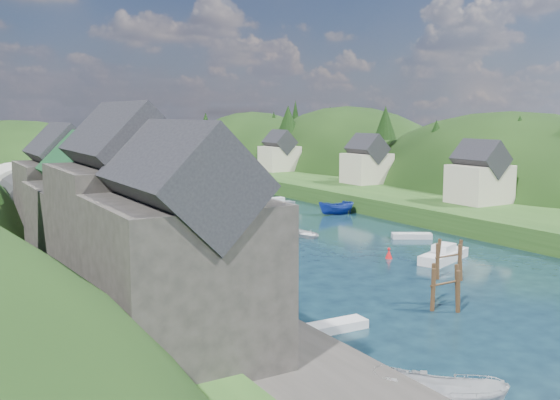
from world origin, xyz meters
TOP-DOWN VIEW (x-y plane):
  - ground at (0.00, 50.00)m, footprint 600.00×600.00m
  - hillside_right at (45.00, 75.00)m, footprint 36.00×245.56m
  - far_hills at (1.22, 174.01)m, footprint 103.00×68.00m
  - hill_trees at (-0.57, 64.85)m, footprint 92.59×147.55m
  - quay_left at (-24.00, 20.00)m, footprint 12.00×110.00m
  - terrace_left_grass at (-31.00, 20.00)m, footprint 12.00×110.00m
  - quayside_buildings at (-26.00, 6.39)m, footprint 8.00×35.84m
  - boat_sheds at (-26.00, 39.00)m, footprint 7.00×21.00m
  - terrace_right at (25.00, 40.00)m, footprint 16.00×120.00m
  - right_bank_cottages at (28.00, 48.33)m, footprint 9.00×59.24m
  - piling_cluster_near at (-4.23, -2.68)m, footprint 2.95×2.78m
  - piling_cluster_far at (2.40, 3.41)m, footprint 3.19×2.98m
  - channel_buoy_near at (2.57, 11.45)m, footprint 0.70×0.70m
  - channel_buoy_far at (-1.90, 21.56)m, footprint 0.70×0.70m
  - moored_boats at (-2.92, 19.56)m, footprint 36.46×93.90m

SIDE VIEW (x-z plane):
  - far_hills at x=1.22m, z-range -32.80..11.20m
  - hillside_right at x=45.00m, z-range -31.41..16.59m
  - ground at x=0.00m, z-range 0.00..0.00m
  - channel_buoy_near at x=2.57m, z-range -0.07..1.03m
  - channel_buoy_far at x=-1.90m, z-range -0.07..1.03m
  - moored_boats at x=-2.92m, z-range -0.58..1.86m
  - quay_left at x=-24.00m, z-range 0.00..2.00m
  - terrace_right at x=25.00m, z-range 0.00..2.40m
  - terrace_left_grass at x=-31.00m, z-range 0.00..2.50m
  - piling_cluster_near at x=-4.23m, z-range -0.57..3.13m
  - piling_cluster_far at x=2.40m, z-range -0.57..3.18m
  - boat_sheds at x=-26.00m, z-range 1.52..9.02m
  - right_bank_cottages at x=28.00m, z-range 1.64..10.05m
  - quayside_buildings at x=-26.00m, z-range 0.64..13.54m
  - hill_trees at x=-0.57m, z-range 4.88..17.30m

